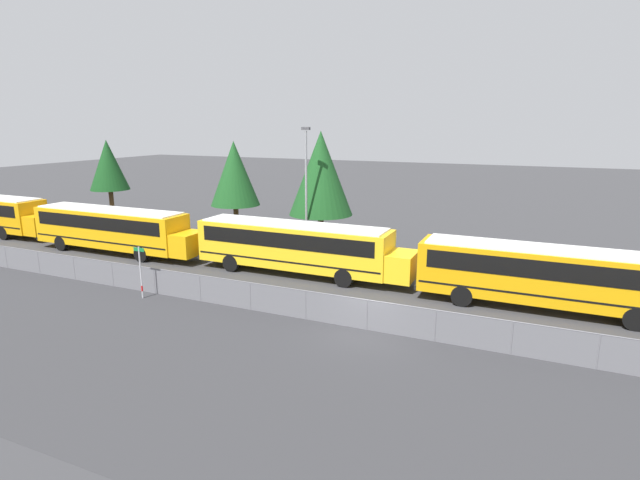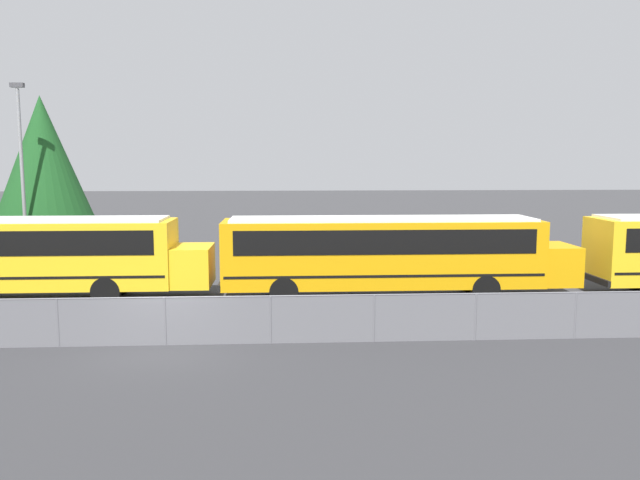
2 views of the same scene
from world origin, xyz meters
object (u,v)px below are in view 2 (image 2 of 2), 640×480
object	(u,v)px
light_pole	(22,173)
tree_3	(43,159)
school_bus_4	(389,250)
school_bus_3	(20,251)

from	to	relation	value
light_pole	tree_3	bearing A→B (deg)	90.20
light_pole	school_bus_4	bearing A→B (deg)	-19.28
light_pole	tree_3	size ratio (longest dim) A/B	1.03
school_bus_4	tree_3	xyz separation A→B (m)	(-16.13, 8.22, 3.55)
tree_3	school_bus_3	bearing A→B (deg)	-76.48
school_bus_4	light_pole	bearing A→B (deg)	160.72
school_bus_3	tree_3	world-z (taller)	tree_3
school_bus_4	light_pole	world-z (taller)	light_pole
school_bus_4	tree_3	world-z (taller)	tree_3
school_bus_3	school_bus_4	size ratio (longest dim) A/B	1.00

